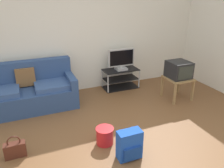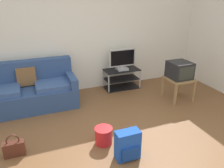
# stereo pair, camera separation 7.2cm
# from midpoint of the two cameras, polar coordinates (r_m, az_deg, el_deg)

# --- Properties ---
(ground_plane) EXTENTS (9.00, 9.80, 0.02)m
(ground_plane) POSITION_cam_midpoint_polar(r_m,az_deg,el_deg) (3.41, 2.71, -16.70)
(ground_plane) COLOR brown
(wall_back) EXTENTS (9.00, 0.10, 2.70)m
(wall_back) POSITION_cam_midpoint_polar(r_m,az_deg,el_deg) (5.05, -8.63, 13.08)
(wall_back) COLOR silver
(wall_back) RESTS_ON ground_plane
(couch) EXTENTS (1.82, 0.82, 0.89)m
(couch) POSITION_cam_midpoint_polar(r_m,az_deg,el_deg) (4.70, -20.13, -1.73)
(couch) COLOR navy
(couch) RESTS_ON ground_plane
(tv_stand) EXTENTS (0.83, 0.41, 0.46)m
(tv_stand) POSITION_cam_midpoint_polar(r_m,az_deg,el_deg) (5.34, 2.83, 1.38)
(tv_stand) COLOR black
(tv_stand) RESTS_ON ground_plane
(flat_tv) EXTENTS (0.64, 0.22, 0.49)m
(flat_tv) POSITION_cam_midpoint_polar(r_m,az_deg,el_deg) (5.17, 3.04, 6.22)
(flat_tv) COLOR #B2B2B7
(flat_tv) RESTS_ON tv_stand
(side_table) EXTENTS (0.51, 0.51, 0.48)m
(side_table) POSITION_cam_midpoint_polar(r_m,az_deg,el_deg) (4.93, 17.08, 0.63)
(side_table) COLOR #9E7A4C
(side_table) RESTS_ON ground_plane
(crt_tv) EXTENTS (0.43, 0.45, 0.34)m
(crt_tv) POSITION_cam_midpoint_polar(r_m,az_deg,el_deg) (4.86, 17.30, 3.43)
(crt_tv) COLOR #232326
(crt_tv) RESTS_ON side_table
(backpack) EXTENTS (0.33, 0.25, 0.42)m
(backpack) POSITION_cam_midpoint_polar(r_m,az_deg,el_deg) (3.17, 4.69, -15.30)
(backpack) COLOR blue
(backpack) RESTS_ON ground_plane
(handbag) EXTENTS (0.29, 0.12, 0.34)m
(handbag) POSITION_cam_midpoint_polar(r_m,az_deg,el_deg) (3.51, -23.16, -14.81)
(handbag) COLOR #4C2319
(handbag) RESTS_ON ground_plane
(cleaning_bucket) EXTENTS (0.27, 0.27, 0.26)m
(cleaning_bucket) POSITION_cam_midpoint_polar(r_m,az_deg,el_deg) (3.46, -1.55, -12.92)
(cleaning_bucket) COLOR red
(cleaning_bucket) RESTS_ON ground_plane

